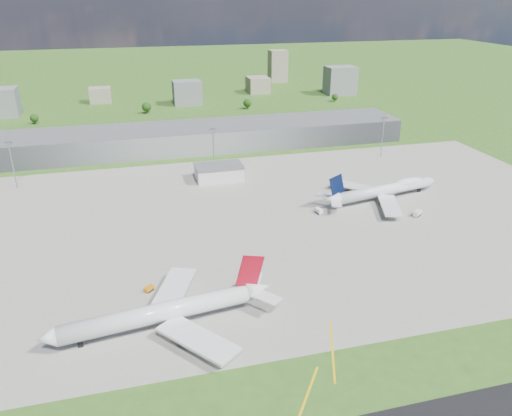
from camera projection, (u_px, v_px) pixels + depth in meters
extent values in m
plane|color=#315A1C|center=(190.00, 155.00, 328.33)|extent=(1400.00, 1400.00, 0.00)
cube|color=gray|center=(243.00, 222.00, 233.21)|extent=(360.00, 190.00, 0.08)
cube|color=gray|center=(186.00, 138.00, 338.61)|extent=(300.00, 42.00, 15.00)
cube|color=silver|center=(219.00, 173.00, 284.77)|extent=(26.00, 16.00, 8.00)
cylinder|color=gray|center=(13.00, 166.00, 268.99)|extent=(0.70, 0.70, 25.00)
cube|color=gray|center=(8.00, 143.00, 263.85)|extent=(3.50, 2.00, 1.20)
cylinder|color=gray|center=(214.00, 151.00, 294.65)|extent=(0.70, 0.70, 25.00)
cube|color=gray|center=(213.00, 130.00, 289.51)|extent=(3.50, 2.00, 1.20)
cylinder|color=gray|center=(382.00, 138.00, 320.31)|extent=(0.70, 0.70, 25.00)
cube|color=gray|center=(384.00, 118.00, 315.18)|extent=(3.50, 2.00, 1.20)
cylinder|color=white|center=(157.00, 313.00, 158.02)|extent=(60.66, 14.23, 6.24)
cone|color=white|center=(47.00, 339.00, 146.57)|extent=(5.99, 6.88, 6.24)
cone|color=white|center=(257.00, 288.00, 169.68)|extent=(9.08, 7.30, 6.24)
cube|color=maroon|center=(151.00, 320.00, 158.07)|extent=(49.40, 9.13, 1.35)
cube|color=white|center=(198.00, 339.00, 149.30)|extent=(23.95, 27.14, 0.94)
cube|color=white|center=(174.00, 289.00, 174.43)|extent=(18.95, 28.59, 0.94)
cube|color=#9F081A|center=(250.00, 271.00, 165.77)|extent=(10.34, 1.90, 12.58)
cylinder|color=#38383D|center=(186.00, 339.00, 152.52)|extent=(6.12, 4.06, 3.33)
cylinder|color=#38383D|center=(170.00, 301.00, 171.03)|extent=(6.12, 4.06, 3.33)
cube|color=black|center=(181.00, 329.00, 158.01)|extent=(1.82, 1.46, 2.60)
cube|color=black|center=(174.00, 312.00, 165.94)|extent=(1.82, 1.46, 2.60)
cube|color=black|center=(80.00, 343.00, 151.44)|extent=(1.82, 1.46, 2.60)
cylinder|color=white|center=(385.00, 190.00, 257.24)|extent=(57.92, 16.40, 5.78)
cone|color=white|center=(431.00, 181.00, 269.54)|extent=(5.66, 6.55, 5.78)
cone|color=white|center=(332.00, 199.00, 244.10)|extent=(8.41, 7.07, 5.78)
cube|color=navy|center=(388.00, 193.00, 258.70)|extent=(47.05, 11.11, 1.21)
ellipsoid|color=white|center=(408.00, 182.00, 262.46)|extent=(19.26, 9.11, 5.21)
cube|color=white|center=(355.00, 186.00, 266.34)|extent=(23.33, 25.22, 0.84)
cube|color=white|center=(390.00, 205.00, 242.91)|extent=(16.54, 27.34, 0.84)
cube|color=black|center=(337.00, 185.00, 242.29)|extent=(9.22, 2.18, 11.27)
cylinder|color=#38383D|center=(367.00, 192.00, 263.67)|extent=(5.60, 3.88, 2.99)
cylinder|color=#38383D|center=(348.00, 188.00, 269.27)|extent=(5.60, 3.88, 2.99)
cylinder|color=#38383D|center=(387.00, 203.00, 249.77)|extent=(5.60, 3.88, 2.99)
cylinder|color=#38383D|center=(391.00, 212.00, 239.94)|extent=(5.60, 3.88, 2.99)
cube|color=black|center=(371.00, 196.00, 260.11)|extent=(1.67, 1.38, 2.33)
cube|color=black|center=(381.00, 202.00, 253.16)|extent=(1.67, 1.38, 2.33)
cube|color=black|center=(419.00, 190.00, 268.01)|extent=(1.67, 1.38, 2.33)
cube|color=orange|center=(149.00, 288.00, 179.55)|extent=(3.98, 3.95, 1.43)
cube|color=black|center=(149.00, 290.00, 179.83)|extent=(3.67, 3.65, 0.70)
cube|color=white|center=(319.00, 211.00, 242.01)|extent=(2.99, 5.06, 2.08)
cube|color=black|center=(319.00, 213.00, 242.43)|extent=(2.95, 4.38, 0.70)
cube|color=silver|center=(417.00, 213.00, 239.24)|extent=(5.57, 4.96, 2.29)
cube|color=black|center=(417.00, 215.00, 239.70)|extent=(5.02, 4.60, 0.70)
cube|color=slate|center=(1.00, 103.00, 423.73)|extent=(28.00, 22.00, 24.00)
cube|color=gray|center=(100.00, 95.00, 479.83)|extent=(20.00, 18.00, 14.00)
cube|color=slate|center=(187.00, 93.00, 470.32)|extent=(26.00, 20.00, 22.00)
cube|color=gray|center=(258.00, 85.00, 525.62)|extent=(22.00, 24.00, 16.00)
cube|color=slate|center=(340.00, 80.00, 515.30)|extent=(30.00, 22.00, 28.00)
cube|color=gray|center=(278.00, 66.00, 584.09)|extent=(20.00, 18.00, 36.00)
cylinder|color=#382314|center=(35.00, 122.00, 403.94)|extent=(0.70, 0.70, 3.00)
sphere|color=black|center=(34.00, 118.00, 402.58)|extent=(6.75, 6.75, 6.75)
cylinder|color=#382314|center=(147.00, 111.00, 438.10)|extent=(0.70, 0.70, 3.60)
sphere|color=black|center=(146.00, 107.00, 436.48)|extent=(8.10, 8.10, 8.10)
cylinder|color=#382314|center=(247.00, 107.00, 454.71)|extent=(0.70, 0.70, 3.40)
sphere|color=black|center=(247.00, 103.00, 453.17)|extent=(7.65, 7.65, 7.65)
cylinder|color=#382314|center=(335.00, 100.00, 484.69)|extent=(0.70, 0.70, 2.80)
sphere|color=black|center=(335.00, 97.00, 483.42)|extent=(6.30, 6.30, 6.30)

